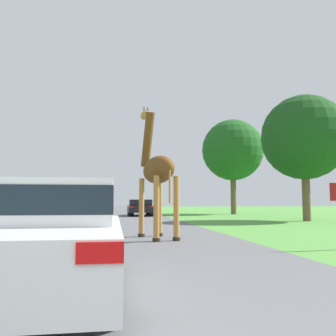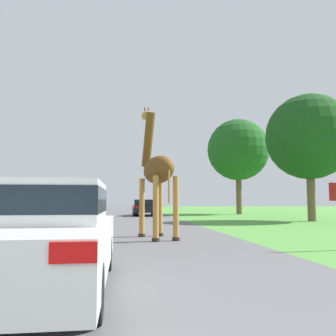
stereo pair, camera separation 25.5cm
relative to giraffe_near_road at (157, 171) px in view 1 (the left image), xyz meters
The scene contains 8 objects.
road 19.31m from the giraffe_near_road, 94.55° to the left, with size 8.22×120.00×0.00m.
giraffe_near_road is the anchor object (origin of this frame).
car_lead_maroon 6.95m from the giraffe_near_road, 108.94° to the right, with size 1.91×4.43×1.42m.
car_queue_right 17.59m from the giraffe_near_road, 87.63° to the left, with size 1.95×3.99×1.30m.
car_queue_left 4.64m from the giraffe_near_road, behind, with size 2.00×4.61×1.46m.
car_far_ahead 10.57m from the giraffe_near_road, 116.40° to the left, with size 1.74×4.10×1.23m.
tree_left_edge 22.40m from the giraffe_near_road, 64.77° to the left, with size 5.64×5.64×8.72m.
tree_right_cluster 13.40m from the giraffe_near_road, 40.33° to the left, with size 5.13×5.13×7.60m.
Camera 1 is at (0.19, -0.43, 1.17)m, focal length 38.00 mm.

